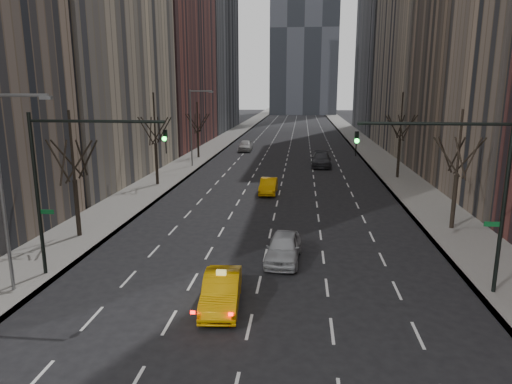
# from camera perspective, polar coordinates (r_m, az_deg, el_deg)

# --- Properties ---
(sidewalk_left) EXTENTS (4.50, 320.00, 0.15)m
(sidewalk_left) POSITION_cam_1_polar(r_m,az_deg,el_deg) (80.13, -4.51, 6.19)
(sidewalk_left) COLOR slate
(sidewalk_left) RESTS_ON ground
(sidewalk_right) EXTENTS (4.50, 320.00, 0.15)m
(sidewalk_right) POSITION_cam_1_polar(r_m,az_deg,el_deg) (79.55, 13.24, 5.84)
(sidewalk_right) COLOR slate
(sidewalk_right) RESTS_ON ground
(bld_left_far) EXTENTS (14.00, 28.00, 44.00)m
(bld_left_far) POSITION_cam_1_polar(r_m,az_deg,el_deg) (78.98, -12.49, 21.81)
(bld_left_far) COLOR brown
(bld_left_far) RESTS_ON ground
(tree_lw_b) EXTENTS (3.36, 3.50, 7.82)m
(tree_lw_b) POSITION_cam_1_polar(r_m,az_deg,el_deg) (30.29, -21.72, 1.41)
(tree_lw_b) COLOR black
(tree_lw_b) RESTS_ON ground
(tree_lw_c) EXTENTS (3.36, 3.50, 8.74)m
(tree_lw_c) POSITION_cam_1_polar(r_m,az_deg,el_deg) (44.87, -12.43, 5.86)
(tree_lw_c) COLOR black
(tree_lw_c) RESTS_ON ground
(tree_lw_d) EXTENTS (3.36, 3.50, 7.36)m
(tree_lw_d) POSITION_cam_1_polar(r_m,az_deg,el_deg) (62.18, -7.28, 7.46)
(tree_lw_d) COLOR black
(tree_lw_d) RESTS_ON ground
(tree_rw_b) EXTENTS (3.36, 3.50, 7.82)m
(tree_rw_b) POSITION_cam_1_polar(r_m,az_deg,el_deg) (32.44, 23.78, 1.94)
(tree_rw_b) COLOR black
(tree_rw_b) RESTS_ON ground
(tree_rw_c) EXTENTS (3.36, 3.50, 8.74)m
(tree_rw_c) POSITION_cam_1_polar(r_m,az_deg,el_deg) (49.65, 17.53, 6.20)
(tree_rw_c) COLOR black
(tree_rw_c) RESTS_ON ground
(traffic_mast_left) EXTENTS (6.69, 0.39, 8.00)m
(traffic_mast_left) POSITION_cam_1_polar(r_m,az_deg,el_deg) (23.43, -22.43, 2.66)
(traffic_mast_left) COLOR black
(traffic_mast_left) RESTS_ON ground
(traffic_mast_right) EXTENTS (6.69, 0.39, 8.00)m
(traffic_mast_right) POSITION_cam_1_polar(r_m,az_deg,el_deg) (21.89, 24.85, 1.79)
(traffic_mast_right) COLOR black
(traffic_mast_right) RESTS_ON ground
(streetlight_near) EXTENTS (2.83, 0.22, 9.00)m
(streetlight_near) POSITION_cam_1_polar(r_m,az_deg,el_deg) (22.62, -28.68, 2.06)
(streetlight_near) COLOR slate
(streetlight_near) RESTS_ON ground
(streetlight_far) EXTENTS (2.83, 0.22, 9.00)m
(streetlight_far) POSITION_cam_1_polar(r_m,az_deg,el_deg) (54.96, -7.78, 8.91)
(streetlight_far) COLOR slate
(streetlight_far) RESTS_ON ground
(taxi_sedan) EXTENTS (1.88, 4.50, 1.45)m
(taxi_sedan) POSITION_cam_1_polar(r_m,az_deg,el_deg) (20.13, -4.33, -12.19)
(taxi_sedan) COLOR #DC9A04
(taxi_sedan) RESTS_ON ground
(silver_sedan_ahead) EXTENTS (2.06, 4.56, 1.52)m
(silver_sedan_ahead) POSITION_cam_1_polar(r_m,az_deg,el_deg) (25.06, 3.46, -6.96)
(silver_sedan_ahead) COLOR #A0A3A8
(silver_sedan_ahead) RESTS_ON ground
(far_taxi) EXTENTS (1.49, 4.19, 1.38)m
(far_taxi) POSITION_cam_1_polar(r_m,az_deg,el_deg) (40.96, 1.57, 0.76)
(far_taxi) COLOR #E89C04
(far_taxi) RESTS_ON ground
(far_suv_grey) EXTENTS (2.51, 5.84, 1.68)m
(far_suv_grey) POSITION_cam_1_polar(r_m,az_deg,el_deg) (55.96, 8.17, 4.04)
(far_suv_grey) COLOR #2C2C31
(far_suv_grey) RESTS_ON ground
(far_car_white) EXTENTS (2.07, 4.85, 1.63)m
(far_car_white) POSITION_cam_1_polar(r_m,az_deg,el_deg) (69.43, -1.32, 5.83)
(far_car_white) COLOR silver
(far_car_white) RESTS_ON ground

